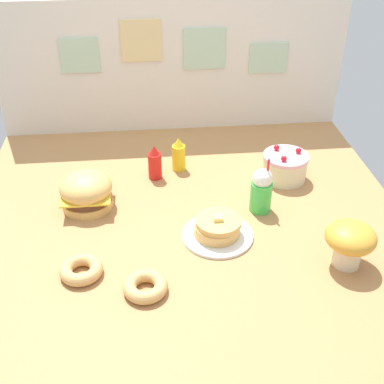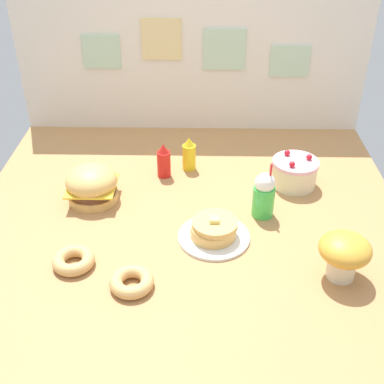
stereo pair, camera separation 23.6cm
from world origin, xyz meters
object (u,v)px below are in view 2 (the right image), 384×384
object	(u,v)px
pancake_stack	(214,231)
donut_pink_glaze	(73,260)
donut_chocolate	(132,282)
burger	(92,185)
cream_soda_cup	(264,195)
mushroom_stool	(344,253)
ketchup_bottle	(164,161)
mustard_bottle	(189,154)
layer_cake	(294,173)

from	to	relation	value
pancake_stack	donut_pink_glaze	xyz separation A→B (m)	(-0.61, -0.20, -0.01)
donut_pink_glaze	donut_chocolate	bearing A→B (deg)	-25.38
burger	cream_soda_cup	world-z (taller)	cream_soda_cup
donut_pink_glaze	mushroom_stool	bearing A→B (deg)	-2.16
donut_chocolate	ketchup_bottle	bearing A→B (deg)	85.19
pancake_stack	burger	bearing A→B (deg)	153.39
pancake_stack	mushroom_stool	distance (m)	0.59
donut_pink_glaze	mushroom_stool	distance (m)	1.14
pancake_stack	mushroom_stool	bearing A→B (deg)	-24.71
donut_pink_glaze	mushroom_stool	size ratio (longest dim) A/B	0.85
donut_chocolate	mushroom_stool	distance (m)	0.88
mustard_bottle	donut_chocolate	world-z (taller)	mustard_bottle
layer_cake	mushroom_stool	distance (m)	0.72
burger	layer_cake	bearing A→B (deg)	8.85
burger	donut_chocolate	xyz separation A→B (m)	(0.28, -0.64, -0.06)
burger	layer_cake	world-z (taller)	burger
pancake_stack	donut_chocolate	distance (m)	0.47
burger	layer_cake	xyz separation A→B (m)	(1.06, 0.16, -0.01)
pancake_stack	cream_soda_cup	bearing A→B (deg)	38.55
burger	mustard_bottle	xyz separation A→B (m)	(0.49, 0.32, 0.00)
ketchup_bottle	mushroom_stool	size ratio (longest dim) A/B	0.91
burger	ketchup_bottle	distance (m)	0.43
pancake_stack	mushroom_stool	xyz separation A→B (m)	(0.53, -0.24, 0.09)
burger	mustard_bottle	size ratio (longest dim) A/B	1.33
ketchup_bottle	burger	bearing A→B (deg)	-145.21
donut_chocolate	mushroom_stool	bearing A→B (deg)	5.50
cream_soda_cup	mushroom_stool	world-z (taller)	cream_soda_cup
pancake_stack	mushroom_stool	world-z (taller)	mushroom_stool
cream_soda_cup	donut_pink_glaze	xyz separation A→B (m)	(-0.85, -0.39, -0.09)
layer_cake	burger	bearing A→B (deg)	-171.15
burger	pancake_stack	bearing A→B (deg)	-26.61
mustard_bottle	mushroom_stool	size ratio (longest dim) A/B	0.91
layer_cake	ketchup_bottle	world-z (taller)	ketchup_bottle
burger	ketchup_bottle	bearing A→B (deg)	34.79
ketchup_bottle	cream_soda_cup	size ratio (longest dim) A/B	0.67
ketchup_bottle	cream_soda_cup	distance (m)	0.63
layer_cake	mustard_bottle	bearing A→B (deg)	164.40
layer_cake	donut_pink_glaze	distance (m)	1.25
pancake_stack	cream_soda_cup	xyz separation A→B (m)	(0.24, 0.19, 0.07)
layer_cake	mushroom_stool	world-z (taller)	mushroom_stool
burger	ketchup_bottle	xyz separation A→B (m)	(0.35, 0.24, 0.00)
pancake_stack	donut_chocolate	world-z (taller)	pancake_stack
layer_cake	cream_soda_cup	xyz separation A→B (m)	(-0.19, -0.28, 0.04)
donut_pink_glaze	burger	bearing A→B (deg)	91.06
pancake_stack	mushroom_stool	size ratio (longest dim) A/B	1.55
layer_cake	donut_pink_glaze	xyz separation A→B (m)	(-1.05, -0.67, -0.05)
pancake_stack	donut_chocolate	xyz separation A→B (m)	(-0.34, -0.33, -0.01)
donut_chocolate	layer_cake	bearing A→B (deg)	45.77
donut_chocolate	mustard_bottle	bearing A→B (deg)	77.61
layer_cake	donut_pink_glaze	bearing A→B (deg)	-147.22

